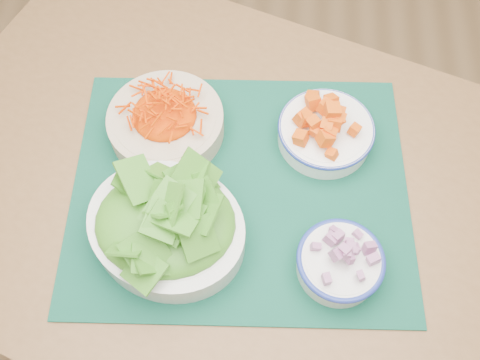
# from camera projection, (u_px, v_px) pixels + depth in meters

# --- Properties ---
(ground) EXTENTS (4.00, 4.00, 0.00)m
(ground) POSITION_uv_depth(u_px,v_px,m) (214.00, 315.00, 1.60)
(ground) COLOR #AD8354
(ground) RESTS_ON ground
(table) EXTENTS (1.45, 1.20, 0.75)m
(table) POSITION_uv_depth(u_px,v_px,m) (242.00, 212.00, 1.04)
(table) COLOR brown
(table) RESTS_ON ground
(placemat) EXTENTS (0.62, 0.52, 0.00)m
(placemat) POSITION_uv_depth(u_px,v_px,m) (240.00, 189.00, 0.95)
(placemat) COLOR #063024
(placemat) RESTS_ON table
(carrot_bowl) EXTENTS (0.24, 0.24, 0.08)m
(carrot_bowl) POSITION_uv_depth(u_px,v_px,m) (165.00, 119.00, 0.97)
(carrot_bowl) COLOR beige
(carrot_bowl) RESTS_ON placemat
(squash_bowl) EXTENTS (0.22, 0.22, 0.09)m
(squash_bowl) POSITION_uv_depth(u_px,v_px,m) (327.00, 128.00, 0.96)
(squash_bowl) COLOR white
(squash_bowl) RESTS_ON placemat
(lettuce_bowl) EXTENTS (0.33, 0.31, 0.12)m
(lettuce_bowl) POSITION_uv_depth(u_px,v_px,m) (166.00, 224.00, 0.86)
(lettuce_bowl) COLOR silver
(lettuce_bowl) RESTS_ON placemat
(onion_bowl) EXTENTS (0.18, 0.18, 0.07)m
(onion_bowl) POSITION_uv_depth(u_px,v_px,m) (340.00, 261.00, 0.85)
(onion_bowl) COLOR silver
(onion_bowl) RESTS_ON placemat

